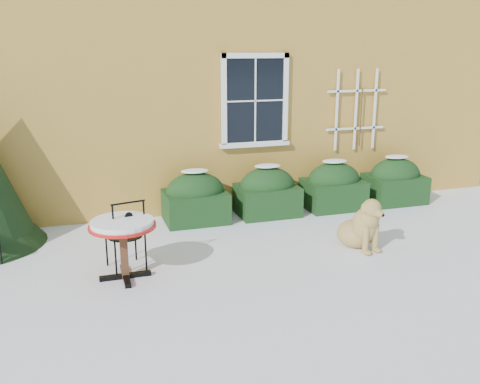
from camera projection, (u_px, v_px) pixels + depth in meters
name	position (u px, v px, depth m)	size (l,w,h in m)	color
ground	(263.00, 278.00, 6.91)	(80.00, 80.00, 0.00)	white
house	(162.00, 32.00, 12.49)	(12.40, 8.40, 6.40)	gold
hedge_row	(301.00, 190.00, 9.63)	(4.95, 0.80, 0.91)	black
bistro_table	(123.00, 230.00, 6.75)	(0.85, 0.85, 0.79)	black
patio_chair_near	(126.00, 234.00, 7.08)	(0.52, 0.52, 0.99)	black
dog	(362.00, 227.00, 7.85)	(0.64, 0.93, 0.83)	tan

